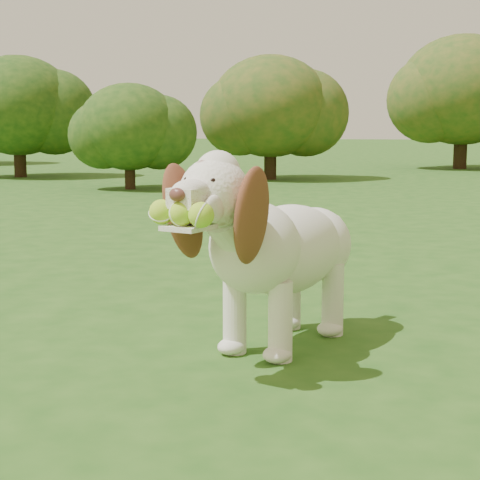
# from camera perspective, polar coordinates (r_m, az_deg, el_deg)

# --- Properties ---
(ground) EXTENTS (80.00, 80.00, 0.00)m
(ground) POSITION_cam_1_polar(r_m,az_deg,el_deg) (2.77, 5.14, -10.37)
(ground) COLOR #224F16
(ground) RESTS_ON ground
(dog) EXTENTS (0.69, 1.19, 0.80)m
(dog) POSITION_cam_1_polar(r_m,az_deg,el_deg) (3.11, 2.42, -0.24)
(dog) COLOR white
(dog) RESTS_ON ground
(shrub_a) EXTENTS (1.36, 1.36, 1.41)m
(shrub_a) POSITION_cam_1_polar(r_m,az_deg,el_deg) (10.82, -7.89, 7.97)
(shrub_a) COLOR #382314
(shrub_a) RESTS_ON ground
(shrub_b) EXTENTS (1.86, 1.86, 1.92)m
(shrub_b) POSITION_cam_1_polar(r_m,az_deg,el_deg) (12.59, 2.19, 9.48)
(shrub_b) COLOR #382314
(shrub_b) RESTS_ON ground
(shrub_e) EXTENTS (1.89, 1.89, 1.96)m
(shrub_e) POSITION_cam_1_polar(r_m,az_deg,el_deg) (13.60, -15.51, 9.19)
(shrub_e) COLOR #382314
(shrub_e) RESTS_ON ground
(shrub_i) EXTENTS (2.45, 2.45, 2.54)m
(shrub_i) POSITION_cam_1_polar(r_m,az_deg,el_deg) (16.05, 15.55, 10.24)
(shrub_i) COLOR #382314
(shrub_i) RESTS_ON ground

